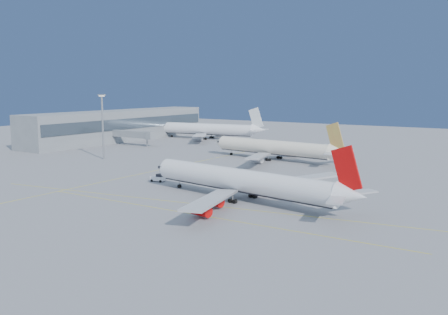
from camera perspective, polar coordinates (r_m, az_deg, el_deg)
The scene contains 9 objects.
ground at distance 118.36m, azimuth -0.61°, elevation -4.87°, with size 500.00×500.00×0.00m, color slate.
terminal at distance 255.10m, azimuth -11.76°, elevation 3.60°, with size 18.40×110.00×15.00m.
jet_bridge at distance 230.90m, azimuth -10.13°, elevation 2.62°, with size 23.60×3.60×6.90m.
taxiway_lines at distance 131.74m, azimuth -4.45°, elevation -3.56°, with size 118.86×140.00×0.02m.
airliner_virgin at distance 116.65m, azimuth 2.37°, elevation -2.76°, with size 61.73×54.90×15.27m.
airliner_etihad at distance 183.23m, azimuth 5.83°, elevation 1.13°, with size 57.56×52.79×15.02m.
airliner_third at distance 256.54m, azimuth -1.75°, elevation 3.25°, with size 62.54×57.23×16.78m.
pushback_tug at distance 142.13m, azimuth -7.52°, elevation -2.33°, with size 4.27×3.02×2.24m.
light_mast at distance 188.66m, azimuth -13.71°, elevation 4.06°, with size 2.07×2.07×23.92m.
Camera 1 is at (63.51, -96.33, 26.41)m, focal length 40.00 mm.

